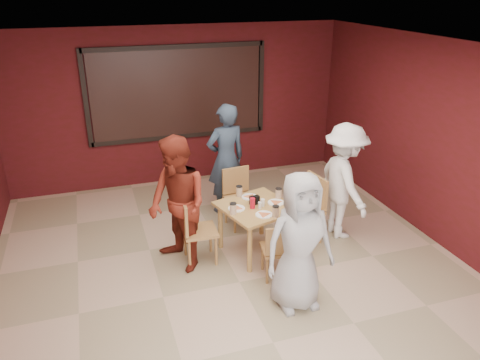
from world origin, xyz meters
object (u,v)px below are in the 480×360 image
object	(u,v)px
dining_table	(256,211)
chair_front	(278,248)
diner_back	(226,159)
diner_front	(299,242)
chair_back	(239,194)
diner_right	(344,181)
chair_left	(194,227)
diner_left	(178,205)
chair_right	(308,205)

from	to	relation	value
dining_table	chair_front	bearing A→B (deg)	-86.86
diner_back	diner_front	bearing A→B (deg)	82.40
chair_back	diner_right	distance (m)	1.57
chair_left	diner_right	xyz separation A→B (m)	(2.20, 0.04, 0.34)
chair_front	diner_left	xyz separation A→B (m)	(-1.10, 0.68, 0.44)
diner_right	chair_right	bearing A→B (deg)	88.50
diner_front	diner_right	size ratio (longest dim) A/B	0.97
diner_left	chair_left	bearing A→B (deg)	78.31
dining_table	diner_right	distance (m)	1.37
chair_right	diner_back	world-z (taller)	diner_back
chair_front	chair_right	xyz separation A→B (m)	(0.78, 0.79, 0.11)
chair_left	diner_left	distance (m)	0.43
chair_front	diner_left	world-z (taller)	diner_left
chair_back	chair_left	world-z (taller)	chair_left
dining_table	diner_left	size ratio (longest dim) A/B	0.62
chair_left	diner_front	world-z (taller)	diner_front
dining_table	chair_left	xyz separation A→B (m)	(-0.86, 0.03, -0.11)
chair_front	diner_front	bearing A→B (deg)	-88.27
dining_table	diner_left	distance (m)	1.09
diner_left	diner_back	bearing A→B (deg)	121.07
chair_left	chair_right	size ratio (longest dim) A/B	0.93
diner_front	chair_back	bearing A→B (deg)	90.26
chair_back	diner_left	xyz separation A→B (m)	(-1.09, -0.86, 0.38)
chair_left	diner_right	world-z (taller)	diner_right
chair_back	chair_left	size ratio (longest dim) A/B	0.99
dining_table	diner_back	bearing A→B (deg)	90.85
diner_back	dining_table	bearing A→B (deg)	81.60
diner_front	diner_right	world-z (taller)	diner_right
diner_front	diner_back	world-z (taller)	diner_back
chair_back	chair_left	distance (m)	1.21
chair_back	chair_right	size ratio (longest dim) A/B	0.92
chair_left	chair_right	world-z (taller)	chair_right
chair_back	diner_front	distance (m)	2.09
diner_left	diner_front	bearing A→B (deg)	21.08
diner_back	chair_left	bearing A→B (deg)	48.32
chair_back	chair_right	world-z (taller)	chair_right
chair_right	diner_right	xyz separation A→B (m)	(0.52, -0.02, 0.30)
dining_table	chair_left	world-z (taller)	chair_left
diner_right	diner_back	bearing A→B (deg)	48.05
chair_front	chair_left	xyz separation A→B (m)	(-0.90, 0.72, 0.07)
chair_back	diner_back	bearing A→B (deg)	95.52
chair_back	chair_left	bearing A→B (deg)	-137.14
chair_front	diner_back	distance (m)	2.09
diner_left	diner_right	bearing A→B (deg)	70.40
chair_left	diner_back	world-z (taller)	diner_back
chair_front	diner_right	size ratio (longest dim) A/B	0.46
chair_left	diner_back	size ratio (longest dim) A/B	0.51
dining_table	diner_front	size ratio (longest dim) A/B	0.67
chair_right	diner_front	world-z (taller)	diner_front
diner_back	diner_left	bearing A→B (deg)	43.28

